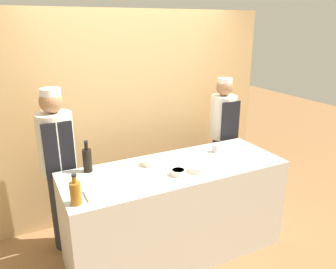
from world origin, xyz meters
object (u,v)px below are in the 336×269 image
object	(u,v)px
sauce_bowl_green	(178,172)
chef_right	(222,138)
sauce_bowl_orange	(150,162)
bottle_amber	(76,193)
sauce_bowl_yellow	(198,168)
chef_left	(59,165)
cup_steel	(215,148)
cutting_board	(103,192)
bottle_soy	(87,160)

from	to	relation	value
sauce_bowl_green	chef_right	size ratio (longest dim) A/B	0.08
sauce_bowl_orange	bottle_amber	xyz separation A→B (m)	(-0.78, -0.41, 0.07)
sauce_bowl_yellow	chef_left	distance (m)	1.36
bottle_amber	chef_left	world-z (taller)	chef_left
sauce_bowl_green	cup_steel	distance (m)	0.69
cutting_board	cup_steel	bearing A→B (deg)	14.39
sauce_bowl_green	bottle_amber	distance (m)	0.93
cutting_board	bottle_soy	size ratio (longest dim) A/B	0.94
bottle_soy	cup_steel	bearing A→B (deg)	-5.57
sauce_bowl_green	chef_right	distance (m)	1.29
sauce_bowl_yellow	bottle_soy	xyz separation A→B (m)	(-0.90, 0.46, 0.09)
sauce_bowl_orange	cutting_board	distance (m)	0.66
bottle_soy	chef_right	distance (m)	1.78
sauce_bowl_orange	bottle_soy	xyz separation A→B (m)	(-0.56, 0.12, 0.09)
cutting_board	chef_right	world-z (taller)	chef_right
sauce_bowl_yellow	cup_steel	distance (m)	0.54
sauce_bowl_yellow	bottle_soy	bearing A→B (deg)	152.90
sauce_bowl_green	chef_left	world-z (taller)	chef_left
bottle_amber	chef_left	bearing A→B (deg)	89.72
sauce_bowl_orange	sauce_bowl_yellow	bearing A→B (deg)	-45.15
sauce_bowl_yellow	chef_right	size ratio (longest dim) A/B	0.09
cutting_board	chef_right	distance (m)	1.91
sauce_bowl_orange	cutting_board	size ratio (longest dim) A/B	0.53
bottle_amber	chef_right	size ratio (longest dim) A/B	0.15
sauce_bowl_orange	bottle_soy	bearing A→B (deg)	167.61
sauce_bowl_green	bottle_amber	size ratio (longest dim) A/B	0.56
sauce_bowl_green	chef_right	world-z (taller)	chef_right
sauce_bowl_green	cup_steel	bearing A→B (deg)	26.88
chef_left	cup_steel	bearing A→B (deg)	-16.34
sauce_bowl_orange	chef_left	world-z (taller)	chef_left
sauce_bowl_orange	sauce_bowl_yellow	size ratio (longest dim) A/B	0.98
sauce_bowl_yellow	cutting_board	size ratio (longest dim) A/B	0.54
bottle_soy	cutting_board	bearing A→B (deg)	-89.26
sauce_bowl_yellow	chef_right	xyz separation A→B (m)	(0.84, 0.78, -0.08)
bottle_soy	chef_left	bearing A→B (deg)	123.72
sauce_bowl_yellow	chef_left	bearing A→B (deg)	144.93
chef_left	chef_right	xyz separation A→B (m)	(1.95, 0.00, -0.02)
sauce_bowl_yellow	cutting_board	world-z (taller)	sauce_bowl_yellow
cutting_board	bottle_amber	distance (m)	0.25
chef_left	bottle_amber	bearing A→B (deg)	-90.28
bottle_amber	chef_left	xyz separation A→B (m)	(0.00, 0.86, -0.12)
cutting_board	bottle_soy	xyz separation A→B (m)	(-0.01, 0.47, 0.11)
cup_steel	bottle_soy	bearing A→B (deg)	174.43
sauce_bowl_orange	sauce_bowl_green	bearing A→B (deg)	-66.10
sauce_bowl_orange	bottle_amber	size ratio (longest dim) A/B	0.61
sauce_bowl_green	sauce_bowl_orange	xyz separation A→B (m)	(-0.14, 0.32, 0.00)
cutting_board	chef_right	xyz separation A→B (m)	(1.73, 0.79, -0.06)
sauce_bowl_yellow	bottle_soy	world-z (taller)	bottle_soy
cup_steel	chef_left	world-z (taller)	chef_left
sauce_bowl_yellow	bottle_amber	size ratio (longest dim) A/B	0.62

